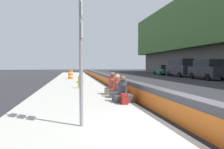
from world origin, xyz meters
name	(u,v)px	position (x,y,z in m)	size (l,w,h in m)	color
ground_plane	(195,133)	(0.00, 0.00, 0.00)	(160.00, 160.00, 0.00)	#2B2B2D
sidewalk_strip	(82,138)	(0.00, 2.65, 0.07)	(80.00, 4.40, 0.14)	#B5B2A8
jersey_barrier	(195,116)	(0.00, 0.00, 0.42)	(76.00, 0.45, 0.85)	#47474C
route_sign_post	(81,39)	(0.63, 2.63, 2.23)	(0.44, 0.09, 3.60)	gray
fire_hydrant	(80,81)	(9.16, 2.39, 0.59)	(0.26, 0.46, 0.88)	gold
seated_person_foreground	(123,93)	(3.75, 0.85, 0.47)	(0.68, 0.79, 1.06)	#424247
seated_person_middle	(117,90)	(4.98, 0.80, 0.47)	(0.78, 0.87, 1.07)	#424247
seated_person_rear	(112,87)	(5.96, 0.85, 0.50)	(0.82, 0.92, 1.14)	#706651
backpack	(125,99)	(3.20, 0.91, 0.33)	(0.32, 0.28, 0.40)	maroon
construction_barrel	(71,75)	(18.45, 3.06, 0.62)	(0.54, 0.54, 0.95)	orange
parked_car_fourth	(207,69)	(16.68, -12.13, 1.18)	(4.83, 2.12, 2.28)	#28282D
parked_car_midline	(180,67)	(22.96, -12.29, 1.35)	(5.12, 2.15, 2.56)	#28282D
parked_car_far	(163,70)	(28.72, -12.27, 0.86)	(4.53, 2.01, 1.71)	#145128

